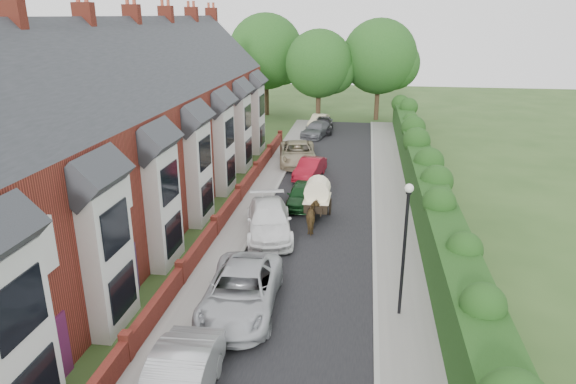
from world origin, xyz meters
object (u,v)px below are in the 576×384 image
car_red (310,168)px  car_grey (317,129)px  horse_cart (317,195)px  car_silver_b (241,291)px  car_black (323,124)px  horse (314,218)px  car_green (302,195)px  lamppost (405,234)px  car_beige (298,153)px  car_white (269,220)px

car_red → car_grey: (-0.75, 12.53, 0.00)m
car_red → horse_cart: bearing=-70.7°
car_silver_b → car_black: 31.46m
car_red → horse: bearing=-72.6°
car_red → car_black: bearing=101.2°
horse_cart → car_grey: bearing=95.6°
car_silver_b → horse_cart: size_ratio=1.81×
car_green → car_black: 20.00m
car_grey → car_green: bearing=-72.6°
lamppost → car_red: bearing=107.3°
car_beige → car_grey: (0.53, 9.20, -0.14)m
car_beige → horse_cart: bearing=-86.2°
car_white → car_silver_b: bearing=-100.6°
lamppost → horse: bearing=118.1°
car_red → car_black: 14.54m
car_beige → horse: car_beige is taller
car_silver_b → horse_cart: 9.91m
car_red → horse: size_ratio=2.32×
car_white → car_black: 24.43m
lamppost → car_black: (-5.43, 31.00, -2.57)m
lamppost → car_beige: (-6.40, 19.80, -2.49)m
car_silver_b → car_white: bearing=89.2°
lamppost → car_white: bearing=132.9°
horse → horse_cart: 1.96m
car_red → car_black: (-0.32, 14.53, 0.07)m
car_white → car_beige: car_beige is taller
car_green → car_red: (-0.12, 5.46, -0.00)m
car_silver_b → car_red: 16.94m
car_black → car_beige: bearing=-96.6°
car_white → horse: 2.33m
car_silver_b → horse: (1.93, 7.83, -0.07)m
car_grey → horse_cart: 19.86m
car_silver_b → horse: bearing=73.2°
car_white → car_red: 9.94m
car_white → car_black: car_white is taller
lamppost → car_grey: 29.70m
car_red → car_beige: bearing=121.0°
car_red → car_grey: size_ratio=0.87×
car_white → car_green: car_white is taller
car_beige → horse_cart: 10.85m
car_grey → car_red: bearing=-72.0°
car_black → horse_cart: horse_cart is taller
car_silver_b → car_grey: car_silver_b is taller
horse_cart → car_black: bearing=93.9°
car_beige → car_white: bearing=-98.2°
car_green → horse: horse is taller
horse_cart → lamppost: bearing=-67.0°
horse_cart → car_green: bearing=121.3°
car_green → lamppost: bearing=-65.4°
car_white → horse: (2.19, 0.80, -0.05)m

